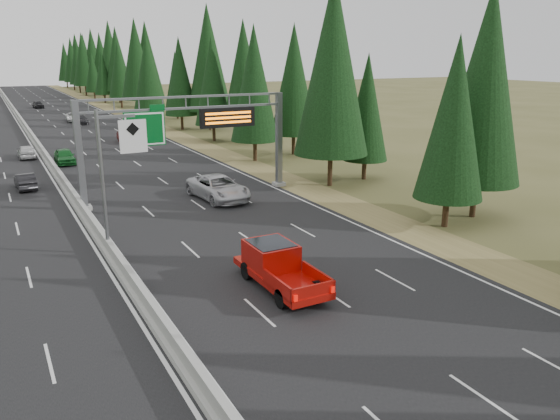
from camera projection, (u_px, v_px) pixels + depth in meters
The scene contains 15 objects.
road at pixel (28, 133), 77.22m from camera, with size 32.00×260.00×0.08m, color black.
shoulder_right at pixel (152, 126), 85.33m from camera, with size 3.60×260.00×0.06m, color olive.
median_barrier at pixel (28, 131), 77.12m from camera, with size 0.70×260.00×0.85m.
sign_gantry at pixel (196, 130), 41.65m from camera, with size 16.75×0.98×7.80m.
hov_sign_pole at pixel (113, 172), 29.61m from camera, with size 2.80×0.50×8.00m.
tree_row_right at pixel (169, 66), 88.79m from camera, with size 11.36×241.40×18.96m.
silver_minivan at pixel (218, 188), 41.98m from camera, with size 2.98×6.47×1.80m, color #BAB9BE.
red_pickup at pixel (276, 263), 26.27m from camera, with size 2.20×6.16×2.01m.
car_ahead_green at pixel (65, 156), 55.58m from camera, with size 1.82×4.52×1.54m, color #155C21.
car_ahead_dkred at pixel (127, 137), 68.97m from camera, with size 1.54×4.41×1.45m, color #5C0E0D.
car_ahead_dkgrey at pixel (81, 120), 87.31m from camera, with size 1.82×4.48×1.30m, color black.
car_ahead_white at pixel (74, 117), 90.83m from camera, with size 2.39×5.18×1.44m, color white.
car_ahead_far at pixel (38, 104), 112.98m from camera, with size 1.73×4.30×1.46m, color black.
car_onc_near at pixel (25, 181), 45.15m from camera, with size 1.40×4.01×1.32m, color black.
car_onc_white at pixel (26, 152), 58.58m from camera, with size 1.68×4.18×1.42m, color silver.
Camera 1 is at (-5.16, -4.91, 10.88)m, focal length 35.00 mm.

